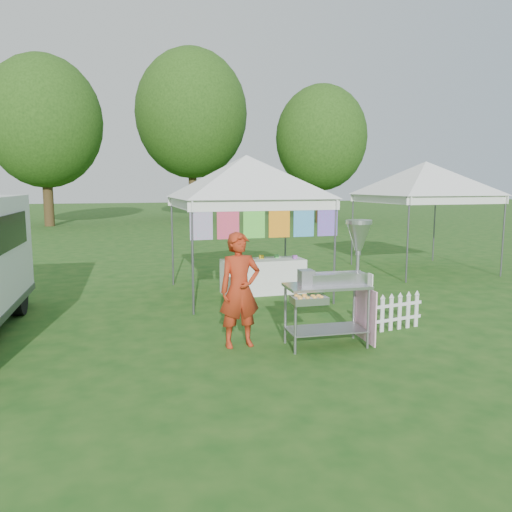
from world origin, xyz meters
name	(u,v)px	position (x,y,z in m)	size (l,w,h in m)	color
ground	(308,341)	(0.00, 0.00, 0.00)	(120.00, 120.00, 0.00)	#1A4A15
canopy_main	(246,156)	(0.00, 3.49, 2.99)	(4.24, 4.24, 3.45)	#59595E
canopy_right	(426,162)	(5.50, 5.00, 2.99)	(4.24, 4.24, 3.45)	#59595E
tree_left	(44,122)	(-6.00, 24.00, 5.83)	(6.40, 6.40, 9.53)	#312412
tree_mid	(191,114)	(3.00, 28.00, 7.14)	(7.60, 7.60, 11.52)	#312412
tree_right	(321,138)	(10.00, 22.00, 5.18)	(5.60, 5.60, 8.42)	#312412
donut_cart	(340,273)	(0.35, -0.30, 1.10)	(1.39, 0.86, 1.87)	gray
vendor	(240,290)	(-1.07, 0.07, 0.85)	(0.62, 0.41, 1.70)	#A02B13
picket_fence	(395,313)	(1.59, 0.13, 0.29)	(1.07, 0.18, 0.56)	white
display_table	(263,276)	(0.37, 3.46, 0.38)	(1.80, 0.70, 0.75)	white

